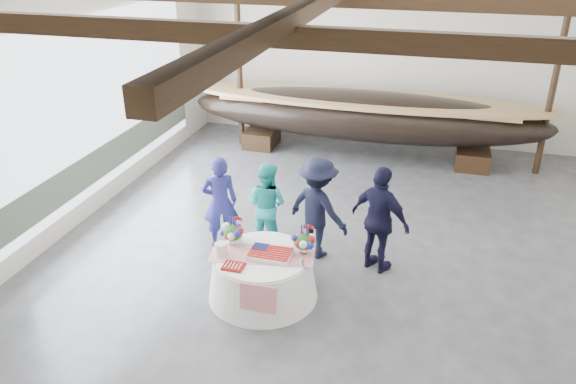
# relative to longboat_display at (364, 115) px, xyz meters

# --- Properties ---
(floor) EXTENTS (10.00, 12.00, 0.01)m
(floor) POSITION_rel_longboat_display_xyz_m (0.43, -4.69, -1.01)
(floor) COLOR #3D3D42
(floor) RESTS_ON ground
(wall_back) EXTENTS (10.00, 0.02, 4.50)m
(wall_back) POSITION_rel_longboat_display_xyz_m (0.43, 1.31, 1.24)
(wall_back) COLOR silver
(wall_back) RESTS_ON ground
(wall_left) EXTENTS (0.02, 12.00, 4.50)m
(wall_left) POSITION_rel_longboat_display_xyz_m (-4.57, -4.69, 1.24)
(wall_left) COLOR silver
(wall_left) RESTS_ON ground
(pavilion_structure) EXTENTS (9.80, 11.76, 4.50)m
(pavilion_structure) POSITION_rel_longboat_display_xyz_m (0.43, -3.88, 2.99)
(pavilion_structure) COLOR black
(pavilion_structure) RESTS_ON ground
(open_bay) EXTENTS (0.03, 7.00, 3.20)m
(open_bay) POSITION_rel_longboat_display_xyz_m (-4.52, -3.69, 0.81)
(open_bay) COLOR silver
(open_bay) RESTS_ON ground
(longboat_display) EXTENTS (8.47, 1.69, 1.59)m
(longboat_display) POSITION_rel_longboat_display_xyz_m (0.00, 0.00, 0.00)
(longboat_display) COLOR black
(longboat_display) RESTS_ON ground
(banquet_table) EXTENTS (1.64, 1.64, 0.71)m
(banquet_table) POSITION_rel_longboat_display_xyz_m (-0.57, -6.02, -0.66)
(banquet_table) COLOR white
(banquet_table) RESTS_ON ground
(tabletop_items) EXTENTS (1.58, 0.95, 0.40)m
(tabletop_items) POSITION_rel_longboat_display_xyz_m (-0.59, -5.90, -0.16)
(tabletop_items) COLOR red
(tabletop_items) RESTS_ON banquet_table
(guest_woman_blue) EXTENTS (0.72, 0.63, 1.65)m
(guest_woman_blue) POSITION_rel_longboat_display_xyz_m (-1.71, -4.80, -0.19)
(guest_woman_blue) COLOR navy
(guest_woman_blue) RESTS_ON ground
(guest_woman_teal) EXTENTS (0.85, 0.72, 1.53)m
(guest_woman_teal) POSITION_rel_longboat_display_xyz_m (-0.96, -4.57, -0.25)
(guest_woman_teal) COLOR #22AFA9
(guest_woman_teal) RESTS_ON ground
(guest_man_left) EXTENTS (1.29, 1.06, 1.74)m
(guest_man_left) POSITION_rel_longboat_display_xyz_m (-0.05, -4.65, -0.14)
(guest_man_left) COLOR black
(guest_man_left) RESTS_ON ground
(guest_man_right) EXTENTS (1.13, 0.87, 1.78)m
(guest_man_right) POSITION_rel_longboat_display_xyz_m (0.98, -4.84, -0.12)
(guest_man_right) COLOR black
(guest_man_right) RESTS_ON ground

